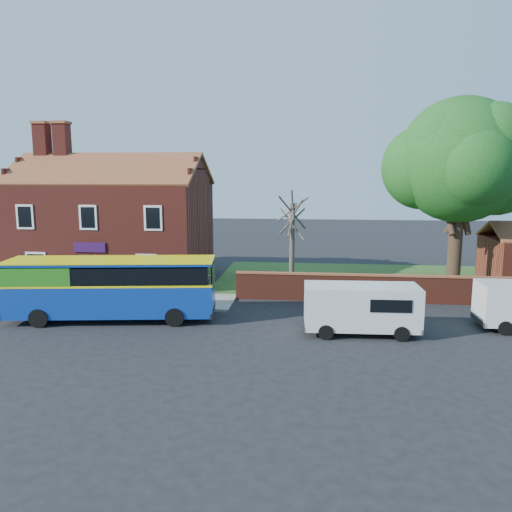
# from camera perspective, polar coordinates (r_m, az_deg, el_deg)

# --- Properties ---
(ground) EXTENTS (120.00, 120.00, 0.00)m
(ground) POSITION_cam_1_polar(r_m,az_deg,el_deg) (23.05, -9.87, -8.88)
(ground) COLOR black
(ground) RESTS_ON ground
(pavement) EXTENTS (18.00, 3.50, 0.12)m
(pavement) POSITION_cam_1_polar(r_m,az_deg,el_deg) (30.69, -19.55, -4.58)
(pavement) COLOR gray
(pavement) RESTS_ON ground
(kerb) EXTENTS (18.00, 0.15, 0.14)m
(kerb) POSITION_cam_1_polar(r_m,az_deg,el_deg) (29.17, -21.04, -5.36)
(kerb) COLOR slate
(kerb) RESTS_ON ground
(grass_strip) EXTENTS (26.00, 12.00, 0.04)m
(grass_strip) POSITION_cam_1_polar(r_m,az_deg,el_deg) (35.40, 17.16, -2.72)
(grass_strip) COLOR #426B28
(grass_strip) RESTS_ON ground
(shop_building) EXTENTS (12.30, 8.13, 10.50)m
(shop_building) POSITION_cam_1_polar(r_m,az_deg,el_deg) (35.31, -15.85, 2.89)
(shop_building) COLOR maroon
(shop_building) RESTS_ON ground
(boundary_wall) EXTENTS (22.00, 0.38, 1.60)m
(boundary_wall) POSITION_cam_1_polar(r_m,az_deg,el_deg) (29.51, 19.40, -3.62)
(boundary_wall) COLOR maroon
(boundary_wall) RESTS_ON ground
(bus) EXTENTS (10.27, 3.86, 3.05)m
(bus) POSITION_cam_1_polar(r_m,az_deg,el_deg) (25.65, -16.83, -3.26)
(bus) COLOR #0E369C
(bus) RESTS_ON ground
(van_near) EXTENTS (5.16, 2.28, 2.23)m
(van_near) POSITION_cam_1_polar(r_m,az_deg,el_deg) (23.06, 11.97, -5.70)
(van_near) COLOR silver
(van_near) RESTS_ON ground
(large_tree) EXTENTS (9.71, 7.68, 11.85)m
(large_tree) POSITION_cam_1_polar(r_m,az_deg,el_deg) (33.93, 22.37, 9.66)
(large_tree) COLOR black
(large_tree) RESTS_ON ground
(bare_tree) EXTENTS (2.23, 2.65, 5.94)m
(bare_tree) POSITION_cam_1_polar(r_m,az_deg,el_deg) (30.44, 4.14, 1.55)
(bare_tree) COLOR #4C4238
(bare_tree) RESTS_ON ground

